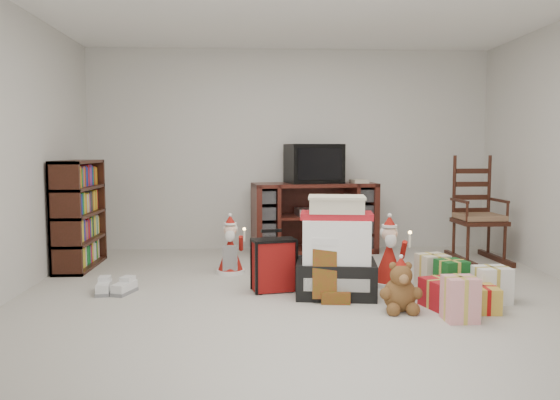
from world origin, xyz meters
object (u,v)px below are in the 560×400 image
object	(u,v)px
tv_stand	(314,218)
rocking_chair	(477,223)
teddy_bear	(400,290)
santa_figurine	(389,259)
red_suitcase	(274,265)
gift_cluster	(461,286)
bookshelf	(79,216)
sneaker_pair	(114,288)
gift_pile	(336,253)
mrs_claus_figurine	(230,251)
crt_television	(314,164)

from	to	relation	value
tv_stand	rocking_chair	bearing A→B (deg)	-24.69
teddy_bear	santa_figurine	size ratio (longest dim) A/B	0.58
red_suitcase	gift_cluster	bearing A→B (deg)	-27.93
tv_stand	gift_cluster	bearing A→B (deg)	-74.35
tv_stand	santa_figurine	distance (m)	1.76
bookshelf	santa_figurine	xyz separation A→B (m)	(3.09, -0.96, -0.30)
teddy_bear	sneaker_pair	size ratio (longest dim) A/B	1.08
bookshelf	gift_pile	bearing A→B (deg)	-26.53
tv_stand	santa_figurine	xyz separation A→B (m)	(0.50, -1.68, -0.18)
tv_stand	sneaker_pair	world-z (taller)	tv_stand
santa_figurine	sneaker_pair	distance (m)	2.48
mrs_claus_figurine	crt_television	bearing A→B (deg)	48.93
santa_figurine	gift_pile	bearing A→B (deg)	-149.84
mrs_claus_figurine	red_suitcase	bearing A→B (deg)	-61.02
bookshelf	gift_cluster	world-z (taller)	bookshelf
red_suitcase	mrs_claus_figurine	xyz separation A→B (m)	(-0.41, 0.74, -0.01)
crt_television	sneaker_pair	bearing A→B (deg)	-148.82
gift_pile	rocking_chair	bearing A→B (deg)	45.74
bookshelf	sneaker_pair	distance (m)	1.37
gift_pile	red_suitcase	size ratio (longest dim) A/B	1.53
santa_figurine	rocking_chair	bearing A→B (deg)	41.03
rocking_chair	red_suitcase	size ratio (longest dim) A/B	2.25
red_suitcase	gift_cluster	distance (m)	1.58
tv_stand	gift_pile	xyz separation A→B (m)	(-0.04, -2.00, -0.06)
gift_pile	santa_figurine	xyz separation A→B (m)	(0.54, 0.31, -0.12)
bookshelf	crt_television	world-z (taller)	crt_television
santa_figurine	tv_stand	bearing A→B (deg)	106.54
sneaker_pair	crt_television	size ratio (longest dim) A/B	0.49
rocking_chair	teddy_bear	xyz separation A→B (m)	(-1.41, -1.92, -0.25)
tv_stand	teddy_bear	size ratio (longest dim) A/B	4.04
tv_stand	gift_pile	size ratio (longest dim) A/B	1.84
sneaker_pair	crt_television	bearing A→B (deg)	46.55
teddy_bear	gift_cluster	xyz separation A→B (m)	(0.57, 0.23, -0.04)
teddy_bear	mrs_claus_figurine	xyz separation A→B (m)	(-1.37, 1.39, 0.06)
santa_figurine	crt_television	distance (m)	1.97
red_suitcase	gift_cluster	xyz separation A→B (m)	(1.52, -0.42, -0.11)
gift_pile	teddy_bear	world-z (taller)	gift_pile
red_suitcase	sneaker_pair	bearing A→B (deg)	167.25
crt_television	gift_cluster	bearing A→B (deg)	-79.39
gift_pile	teddy_bear	xyz separation A→B (m)	(0.42, -0.49, -0.20)
santa_figurine	gift_cluster	bearing A→B (deg)	-51.08
gift_pile	crt_television	distance (m)	2.15
bookshelf	red_suitcase	distance (m)	2.33
gift_cluster	rocking_chair	bearing A→B (deg)	63.72
rocking_chair	red_suitcase	bearing A→B (deg)	-153.69
santa_figurine	gift_cluster	distance (m)	0.74
bookshelf	crt_television	size ratio (longest dim) A/B	1.58
bookshelf	gift_cluster	xyz separation A→B (m)	(3.55, -1.53, -0.42)
gift_pile	santa_figurine	world-z (taller)	gift_pile
sneaker_pair	red_suitcase	bearing A→B (deg)	2.98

